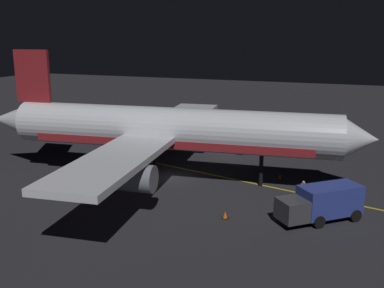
{
  "coord_description": "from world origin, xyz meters",
  "views": [
    {
      "loc": [
        36.39,
        15.84,
        13.16
      ],
      "look_at": [
        0.0,
        2.0,
        3.5
      ],
      "focal_mm": 41.55,
      "sensor_mm": 36.0,
      "label": 1
    }
  ],
  "objects_px": {
    "catering_truck": "(229,139)",
    "ground_crew_worker": "(303,191)",
    "traffic_cone_near_left": "(280,177)",
    "traffic_cone_near_right": "(225,215)",
    "baggage_truck": "(323,203)",
    "airliner": "(165,130)"
  },
  "relations": [
    {
      "from": "airliner",
      "to": "catering_truck",
      "type": "height_order",
      "value": "airliner"
    },
    {
      "from": "baggage_truck",
      "to": "airliner",
      "type": "bearing_deg",
      "value": -108.84
    },
    {
      "from": "catering_truck",
      "to": "airliner",
      "type": "bearing_deg",
      "value": -12.59
    },
    {
      "from": "baggage_truck",
      "to": "traffic_cone_near_left",
      "type": "xyz_separation_m",
      "value": [
        -8.34,
        -4.49,
        -1.07
      ]
    },
    {
      "from": "catering_truck",
      "to": "ground_crew_worker",
      "type": "height_order",
      "value": "catering_truck"
    },
    {
      "from": "catering_truck",
      "to": "traffic_cone_near_right",
      "type": "height_order",
      "value": "catering_truck"
    },
    {
      "from": "airliner",
      "to": "ground_crew_worker",
      "type": "xyz_separation_m",
      "value": [
        1.6,
        12.8,
        -3.69
      ]
    },
    {
      "from": "traffic_cone_near_left",
      "to": "traffic_cone_near_right",
      "type": "height_order",
      "value": "same"
    },
    {
      "from": "catering_truck",
      "to": "traffic_cone_near_right",
      "type": "xyz_separation_m",
      "value": [
        18.99,
        5.26,
        -1.07
      ]
    },
    {
      "from": "catering_truck",
      "to": "traffic_cone_near_left",
      "type": "height_order",
      "value": "catering_truck"
    },
    {
      "from": "traffic_cone_near_left",
      "to": "traffic_cone_near_right",
      "type": "bearing_deg",
      "value": -11.79
    },
    {
      "from": "catering_truck",
      "to": "traffic_cone_near_left",
      "type": "distance_m",
      "value": 11.38
    },
    {
      "from": "catering_truck",
      "to": "traffic_cone_near_right",
      "type": "distance_m",
      "value": 19.73
    },
    {
      "from": "traffic_cone_near_right",
      "to": "airliner",
      "type": "bearing_deg",
      "value": -131.84
    },
    {
      "from": "catering_truck",
      "to": "traffic_cone_near_right",
      "type": "bearing_deg",
      "value": 15.48
    },
    {
      "from": "traffic_cone_near_left",
      "to": "catering_truck",
      "type": "bearing_deg",
      "value": -138.93
    },
    {
      "from": "traffic_cone_near_left",
      "to": "airliner",
      "type": "bearing_deg",
      "value": -71.6
    },
    {
      "from": "baggage_truck",
      "to": "traffic_cone_near_left",
      "type": "bearing_deg",
      "value": -151.71
    },
    {
      "from": "catering_truck",
      "to": "traffic_cone_near_left",
      "type": "bearing_deg",
      "value": 41.07
    },
    {
      "from": "airliner",
      "to": "ground_crew_worker",
      "type": "distance_m",
      "value": 13.41
    },
    {
      "from": "ground_crew_worker",
      "to": "traffic_cone_near_left",
      "type": "distance_m",
      "value": 5.68
    },
    {
      "from": "airliner",
      "to": "traffic_cone_near_right",
      "type": "height_order",
      "value": "airliner"
    }
  ]
}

